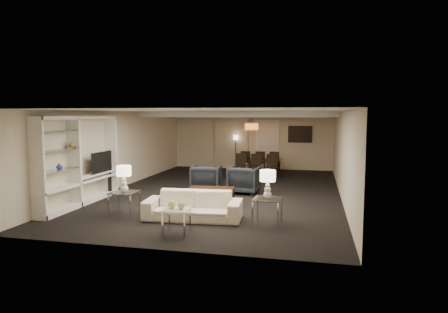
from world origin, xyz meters
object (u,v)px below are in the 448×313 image
Objects in this scene: pendant_light at (252,127)px; sofa at (193,206)px; side_table_right at (267,211)px; vase_amber at (72,144)px; armchair_right at (244,180)px; floor_lamp at (236,152)px; marble_table at (177,221)px; chair_fr at (275,162)px; side_table_left at (125,204)px; table_lamp_right at (268,184)px; dining_table at (258,167)px; television at (98,162)px; chair_fm at (261,162)px; chair_nl at (240,165)px; vase_blue at (59,166)px; coffee_table at (211,196)px; armchair_left at (206,178)px; floor_speaker at (110,179)px; chair_nm at (256,166)px; chair_nr at (272,166)px; chair_fl at (246,161)px; table_lamp_left at (124,179)px.

pendant_light is 7.08m from sofa.
pendant_light is 0.86× the size of side_table_right.
pendant_light is 3.27× the size of vase_amber.
armchair_right is 5.46m from floor_lamp.
marble_table is 0.56× the size of chair_fr.
side_table_left and side_table_right have the same top height.
vase_amber is (-3.36, 1.56, 1.39)m from marble_table.
table_lamp_right is 7.21m from dining_table.
sofa is at bearing 90.00° from marble_table.
floor_lamp is (0.99, 8.59, 0.46)m from side_table_left.
television reaches higher than chair_fm.
chair_nl is (-0.35, -0.46, -1.47)m from pendant_light.
television is 1.75m from vase_blue.
chair_fm is at bearing 85.32° from coffee_table.
coffee_table is 1.35× the size of chair_fm.
vase_blue is at bearing 44.67° from armchair_right.
armchair_left is 4.43m from vase_blue.
side_table_left is 0.68× the size of chair_fm.
armchair_right is 1.01× the size of chair_fr.
dining_table is 1.98m from floor_lamp.
chair_fm is (-0.10, 4.44, 0.04)m from armchair_right.
pendant_light is 8.17m from marble_table.
side_table_right is 6.68m from chair_nl.
side_table_left is 1.00× the size of side_table_right.
chair_fm is (0.60, 1.30, 0.00)m from chair_nl.
table_lamp_right is at bearing -46.37° from floor_speaker.
vase_blue is 0.18× the size of chair_fr.
chair_nr is (0.60, 0.00, 0.00)m from chair_nm.
vase_amber reaches higher than chair_nr.
chair_nr is 1.43m from chair_fm.
floor_speaker reaches higher than coffee_table.
chair_fr reaches higher than coffee_table.
chair_nm is (-0.10, 3.14, 0.04)m from armchair_right.
floor_speaker is 1.08× the size of chair_fl.
vase_blue reaches higher than chair_fm.
chair_nr is (2.80, 6.44, -0.43)m from table_lamp_left.
table_lamp_left is at bearing -105.78° from pendant_light.
chair_nm is 1.43m from chair_fl.
marble_table is at bearing -85.81° from floor_lamp.
chair_fl is (-0.35, 0.84, -1.47)m from pendant_light.
sofa is 6.53m from chair_nr.
sofa is 2.16× the size of television.
marble_table is 8.84m from chair_fl.
sofa is 2.46× the size of chair_nr.
coffee_table is at bearing 90.00° from marble_table.
chair_nm is 2.49m from floor_lamp.
television reaches higher than chair_nm.
armchair_right reaches higher than sofa.
floor_lamp is at bearing 90.41° from sofa.
table_lamp_right reaches higher than chair_fm.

